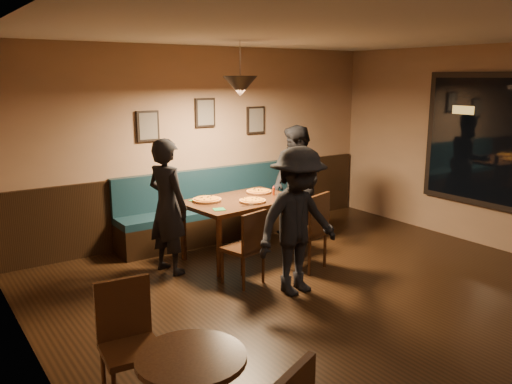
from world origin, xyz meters
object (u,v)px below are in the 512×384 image
chair_near_right (305,230)px  soda_glass (293,191)px  diner_left (168,206)px  diner_front (298,221)px  dining_table (241,228)px  chair_near_left (243,247)px  booth_bench (216,206)px  diner_right (296,185)px  cafe_chair_far (131,347)px  tabasco_bottle (274,190)px

chair_near_right → soda_glass: bearing=49.0°
diner_left → diner_front: size_ratio=1.01×
diner_left → dining_table: bearing=-108.1°
chair_near_left → soda_glass: (1.15, 0.53, 0.42)m
booth_bench → dining_table: size_ratio=2.04×
booth_bench → diner_front: bearing=-96.8°
chair_near_left → diner_front: size_ratio=0.54×
chair_near_left → diner_right: 1.79m
booth_bench → cafe_chair_far: 4.08m
diner_left → cafe_chair_far: bearing=133.2°
dining_table → chair_near_right: 0.92m
diner_front → soda_glass: diner_front is taller
tabasco_bottle → cafe_chair_far: 3.71m
cafe_chair_far → booth_bench: bearing=-122.5°
dining_table → tabasco_bottle: 0.68m
chair_near_left → diner_left: bearing=109.0°
dining_table → diner_left: (-1.03, 0.04, 0.44)m
chair_near_right → soda_glass: 0.70m
chair_near_right → tabasco_bottle: chair_near_right is taller
chair_near_right → soda_glass: size_ratio=6.39×
tabasco_bottle → cafe_chair_far: (-2.93, -2.25, -0.39)m
dining_table → diner_front: bearing=-101.6°
dining_table → cafe_chair_far: (-2.42, -2.29, 0.07)m
soda_glass → cafe_chair_far: (-3.08, -2.03, -0.40)m
soda_glass → tabasco_bottle: size_ratio=1.17×
chair_near_left → diner_right: (1.50, 0.89, 0.41)m
booth_bench → diner_front: size_ratio=1.83×
booth_bench → diner_left: (-1.17, -0.85, 0.33)m
diner_right → dining_table: bearing=-79.0°
cafe_chair_far → diner_front: bearing=-151.4°
diner_left → soda_glass: (1.69, -0.30, 0.03)m
dining_table → cafe_chair_far: size_ratio=1.59×
booth_bench → diner_left: bearing=-143.8°
booth_bench → soda_glass: booth_bench is taller
chair_near_right → diner_front: (-0.56, -0.54, 0.33)m
dining_table → diner_right: 1.11m
diner_right → diner_front: (-1.15, -1.45, -0.03)m
diner_front → cafe_chair_far: (-2.29, -0.94, -0.36)m
cafe_chair_far → tabasco_bottle: bearing=-136.1°
chair_near_right → diner_left: size_ratio=0.59×
diner_left → tabasco_bottle: bearing=-108.9°
dining_table → diner_front: size_ratio=0.89×
chair_near_right → diner_left: (-1.46, 0.85, 0.34)m
tabasco_bottle → cafe_chair_far: bearing=-142.4°
booth_bench → chair_near_right: (0.29, -1.70, -0.01)m
dining_table → diner_left: bearing=171.9°
chair_near_left → cafe_chair_far: 2.45m
chair_near_right → tabasco_bottle: 0.85m
diner_left → soda_glass: diner_left is taller
dining_table → soda_glass: 0.85m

